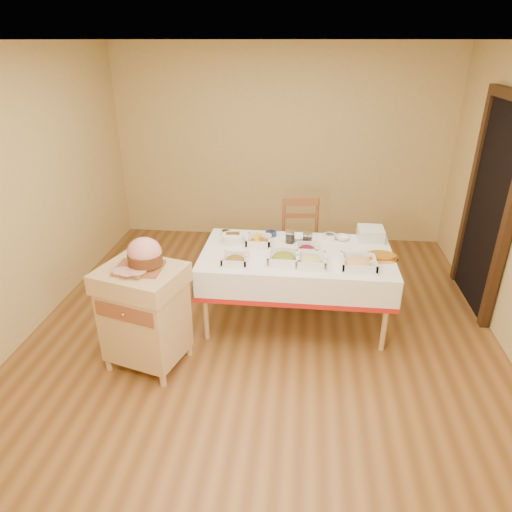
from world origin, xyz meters
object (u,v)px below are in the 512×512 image
Objects in this scene: dining_table at (296,267)px; brass_platter at (381,257)px; preserve_jar_left at (290,237)px; plate_stack at (371,234)px; butcher_cart at (144,312)px; mustard_bottle at (257,240)px; ham_on_board at (144,256)px; preserve_jar_right at (307,240)px; bread_basket at (233,238)px; dining_chair at (301,242)px.

brass_platter is at bearing -3.78° from dining_table.
plate_stack is (0.81, 0.17, 0.01)m from preserve_jar_left.
mustard_bottle is at bearing 45.94° from butcher_cart.
ham_on_board is at bearing -159.48° from brass_platter.
preserve_jar_left is 0.18m from preserve_jar_right.
preserve_jar_left is 0.49× the size of plate_stack.
preserve_jar_right is at bearing 0.63° from bread_basket.
butcher_cart is 0.51m from ham_on_board.
butcher_cart is 1.27m from mustard_bottle.
bread_basket is (-0.74, -0.01, -0.01)m from preserve_jar_right.
butcher_cart reaches higher than bread_basket.
butcher_cart is 3.67× the size of plate_stack.
preserve_jar_left is (-0.11, -0.60, 0.30)m from dining_chair.
preserve_jar_left is at bearing 108.63° from dining_table.
ham_on_board reaches higher than dining_table.
plate_stack is (1.38, 0.22, 0.02)m from bread_basket.
preserve_jar_right is at bearing 36.93° from butcher_cart.
mustard_bottle is at bearing -165.49° from preserve_jar_right.
dining_chair is 2.11m from ham_on_board.
brass_platter is (2.03, 0.78, 0.25)m from butcher_cart.
plate_stack is 0.45m from brass_platter.
bread_basket is at bearing 58.95° from butcher_cart.
butcher_cart is at bearing -141.86° from ham_on_board.
dining_chair reaches higher than brass_platter.
plate_stack is at bearing 18.18° from preserve_jar_right.
dining_chair is 0.68m from preserve_jar_left.
ham_on_board is 3.19× the size of preserve_jar_left.
dining_chair is 8.07× the size of preserve_jar_left.
dining_chair is (1.29, 1.65, -0.02)m from butcher_cart.
ham_on_board is at bearing -146.69° from dining_table.
dining_chair is 2.53× the size of ham_on_board.
plate_stack is at bearing -31.69° from dining_chair.
brass_platter is (0.05, -0.45, -0.04)m from plate_stack.
dining_chair is at bearing 79.56° from preserve_jar_left.
preserve_jar_left is 0.54× the size of bread_basket.
brass_platter is at bearing -19.24° from preserve_jar_right.
ham_on_board reaches higher than preserve_jar_left.
brass_platter is at bearing 20.93° from butcher_cart.
mustard_bottle is (-0.43, -0.77, 0.33)m from dining_chair.
mustard_bottle reaches higher than bread_basket.
dining_table is at bearing 176.22° from brass_platter.
mustard_bottle is at bearing 46.27° from ham_on_board.
dining_chair reaches higher than dining_table.
dining_table is 0.86m from plate_stack.
brass_platter is (0.68, -0.24, -0.04)m from preserve_jar_right.
butcher_cart is at bearing -121.05° from bread_basket.
dining_table is 0.80m from brass_platter.
mustard_bottle reaches higher than preserve_jar_right.
dining_table is at bearing -8.57° from mustard_bottle.
ham_on_board is (-1.25, -1.62, 0.53)m from dining_chair.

